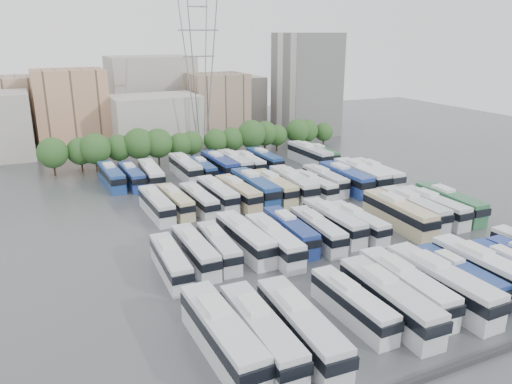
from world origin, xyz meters
name	(u,v)px	position (x,y,z in m)	size (l,w,h in m)	color
ground	(304,225)	(0.00, 0.00, 0.00)	(220.00, 220.00, 0.00)	#424447
parapet	(499,351)	(0.00, -33.00, 0.25)	(56.00, 0.50, 0.50)	#2D2D30
tree_line	(195,141)	(-2.30, 42.04, 4.29)	(65.54, 7.55, 7.91)	black
city_buildings	(138,107)	(-7.46, 71.86, 7.87)	(102.00, 35.00, 20.00)	#9E998E
apartment_tower	(306,85)	(34.00, 58.00, 13.00)	(14.00, 14.00, 26.00)	silver
electricity_pylon	(200,68)	(2.00, 50.00, 18.66)	(9.00, 6.91, 33.83)	slate
bus_r0_s0	(222,335)	(-21.49, -23.32, 2.06)	(3.27, 13.44, 4.19)	silver
bus_r0_s1	(260,333)	(-18.37, -24.29, 1.97)	(3.05, 12.87, 4.02)	silver
bus_r0_s2	(301,327)	(-14.88, -25.07, 2.02)	(3.41, 13.23, 4.12)	silver
bus_r0_s4	(353,303)	(-8.25, -23.29, 1.72)	(2.63, 11.22, 3.51)	silver
bus_r0_s5	(389,299)	(-4.97, -24.49, 2.02)	(3.25, 13.18, 4.11)	silver
bus_r0_s6	(406,286)	(-1.68, -23.04, 1.96)	(3.22, 12.84, 4.00)	silver
bus_r0_s7	(441,283)	(1.75, -24.31, 2.09)	(3.26, 13.65, 4.26)	silver
bus_r0_s8	(458,276)	(5.07, -23.34, 1.74)	(2.53, 11.32, 3.55)	navy
bus_r0_s9	(486,271)	(8.20, -24.18, 2.04)	(3.17, 13.32, 4.16)	silver
bus_r1_s0	(171,261)	(-21.40, -7.16, 1.70)	(2.74, 11.12, 3.47)	silver
bus_r1_s1	(195,251)	(-18.01, -5.68, 1.75)	(2.58, 11.35, 3.55)	silver
bus_r1_s2	(219,246)	(-15.04, -5.52, 1.68)	(2.89, 10.98, 3.41)	silver
bus_r1_s3	(245,238)	(-11.38, -4.98, 1.91)	(3.16, 12.49, 3.89)	silver
bus_r1_s4	(274,241)	(-8.44, -7.17, 1.89)	(2.93, 12.31, 3.84)	silver
bus_r1_s5	(290,231)	(-5.06, -5.09, 1.82)	(3.01, 11.88, 3.70)	navy
bus_r1_s6	(317,230)	(-1.63, -6.19, 1.77)	(3.09, 11.62, 3.61)	silver
bus_r1_s7	(334,221)	(1.80, -4.75, 1.87)	(2.74, 12.19, 3.82)	silver
bus_r1_s8	(357,222)	(4.78, -6.01, 1.71)	(2.70, 11.18, 3.49)	silver
bus_r1_s10	(398,213)	(11.49, -6.34, 2.06)	(3.36, 13.44, 4.19)	#C5B788
bus_r1_s11	(413,208)	(14.99, -5.40, 1.97)	(3.23, 12.86, 4.01)	silver
bus_r1_s12	(433,207)	(18.24, -5.91, 1.89)	(2.80, 12.32, 3.86)	silver
bus_r1_s13	(449,203)	(21.62, -5.71, 1.94)	(3.22, 12.69, 3.95)	#2A633C
bus_r2_s1	(156,204)	(-18.10, 12.34, 1.79)	(2.89, 11.71, 3.65)	silver
bus_r2_s2	(176,201)	(-15.05, 12.82, 1.71)	(2.95, 11.19, 3.48)	#CABB8A
bus_r2_s3	(199,200)	(-11.68, 11.79, 1.73)	(2.88, 11.32, 3.53)	silver
bus_r2_s4	(217,194)	(-8.13, 13.21, 1.85)	(3.00, 12.06, 3.76)	silver
bus_r2_s5	(238,193)	(-4.96, 12.30, 1.88)	(3.28, 12.30, 3.82)	#C5B287
bus_r2_s6	(255,187)	(-1.66, 13.14, 2.09)	(3.04, 13.59, 4.26)	navy
bus_r2_s7	(274,187)	(1.49, 12.43, 1.93)	(2.75, 12.53, 3.93)	#C2B986
bus_r2_s8	(293,184)	(4.88, 12.11, 2.07)	(3.60, 13.55, 4.21)	silver
bus_r2_s9	(313,185)	(8.18, 11.13, 1.72)	(2.99, 11.29, 3.51)	silver
bus_r2_s10	(325,180)	(11.53, 12.72, 1.81)	(2.74, 11.78, 3.68)	silver
bus_r2_s11	(345,178)	(14.77, 11.40, 2.03)	(2.91, 13.18, 4.13)	navy
bus_r2_s12	(361,175)	(18.29, 11.74, 2.09)	(3.29, 13.66, 4.27)	white
bus_r2_s13	(376,174)	(21.48, 11.60, 1.97)	(2.84, 12.78, 4.01)	silver
bus_r3_s0	(111,176)	(-21.63, 30.48, 1.85)	(3.16, 12.12, 3.77)	navy
bus_r3_s1	(132,176)	(-18.28, 29.43, 1.77)	(2.88, 11.57, 3.61)	navy
bus_r3_s2	(151,174)	(-14.89, 28.89, 1.88)	(3.25, 12.30, 3.82)	silver
bus_r3_s4	(185,168)	(-8.13, 30.23, 1.96)	(2.92, 12.75, 3.99)	silver
bus_r3_s5	(203,169)	(-5.07, 29.13, 1.67)	(2.53, 10.85, 3.39)	navy
bus_r3_s6	(219,165)	(-1.63, 29.41, 1.97)	(3.21, 12.86, 4.01)	navy
bus_r3_s7	(235,163)	(1.66, 29.69, 1.89)	(2.84, 12.29, 3.84)	silver
bus_r3_s8	(250,163)	(4.85, 29.66, 1.66)	(2.37, 10.81, 3.39)	silver
bus_r3_s9	(264,160)	(8.22, 29.91, 1.81)	(2.94, 11.82, 3.69)	navy
bus_r3_s12	(310,155)	(18.10, 28.95, 2.08)	(3.36, 13.56, 4.23)	silver
bus_r3_s13	(321,154)	(21.43, 29.67, 1.69)	(2.79, 11.03, 3.44)	#2A6336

